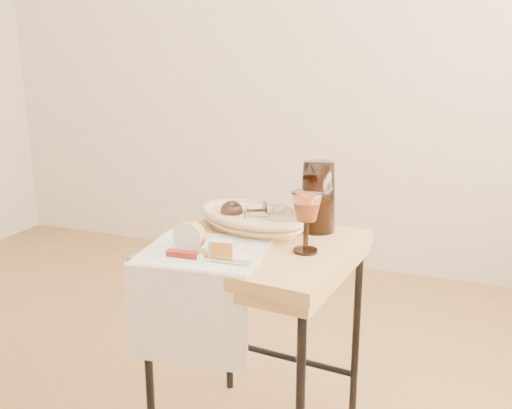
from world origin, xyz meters
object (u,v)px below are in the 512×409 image
at_px(wine_goblet, 306,222).
at_px(table_knife, 205,256).
at_px(bread_basket, 253,220).
at_px(goblet_lying_a, 246,211).
at_px(tea_towel, 204,251).
at_px(goblet_lying_b, 266,216).
at_px(side_table, 258,348).
at_px(apple_half, 191,235).
at_px(pitcher, 318,197).

distance_m(wine_goblet, table_knife, 0.29).
bearing_deg(bread_basket, wine_goblet, -11.73).
height_order(goblet_lying_a, wine_goblet, wine_goblet).
xyz_separation_m(tea_towel, goblet_lying_a, (0.02, 0.26, 0.05)).
bearing_deg(goblet_lying_b, goblet_lying_a, 147.54).
bearing_deg(side_table, apple_half, -138.27).
distance_m(goblet_lying_a, goblet_lying_b, 0.09).
relative_size(bread_basket, apple_half, 3.71).
relative_size(tea_towel, table_knife, 1.42).
xyz_separation_m(pitcher, table_knife, (-0.20, -0.36, -0.09)).
bearing_deg(bread_basket, apple_half, -85.15).
bearing_deg(goblet_lying_b, bread_basket, 149.36).
distance_m(side_table, tea_towel, 0.38).
xyz_separation_m(bread_basket, goblet_lying_b, (0.05, -0.02, 0.02)).
relative_size(side_table, wine_goblet, 3.88).
bearing_deg(apple_half, goblet_lying_b, 59.89).
relative_size(side_table, bread_basket, 1.97).
xyz_separation_m(goblet_lying_a, wine_goblet, (0.24, -0.16, 0.04)).
bearing_deg(side_table, pitcher, 54.48).
distance_m(goblet_lying_b, wine_goblet, 0.21).
height_order(goblet_lying_a, table_knife, goblet_lying_a).
distance_m(side_table, apple_half, 0.43).
bearing_deg(tea_towel, goblet_lying_a, 79.55).
xyz_separation_m(side_table, goblet_lying_b, (-0.01, 0.10, 0.39)).
bearing_deg(table_knife, side_table, 64.84).
xyz_separation_m(bread_basket, goblet_lying_a, (-0.03, 0.02, 0.02)).
xyz_separation_m(pitcher, wine_goblet, (0.02, -0.20, -0.02)).
height_order(side_table, tea_towel, tea_towel).
relative_size(apple_half, table_knife, 0.40).
height_order(goblet_lying_b, pitcher, pitcher).
bearing_deg(goblet_lying_a, table_knife, 62.05).
height_order(bread_basket, table_knife, bread_basket).
relative_size(goblet_lying_a, pitcher, 0.47).
xyz_separation_m(goblet_lying_b, pitcher, (0.14, 0.07, 0.05)).
height_order(tea_towel, apple_half, apple_half).
bearing_deg(apple_half, table_knife, -39.95).
relative_size(goblet_lying_b, wine_goblet, 0.75).
height_order(tea_towel, goblet_lying_a, goblet_lying_a).
relative_size(wine_goblet, apple_half, 1.89).
relative_size(side_table, table_knife, 2.91).
distance_m(tea_towel, wine_goblet, 0.29).
height_order(side_table, wine_goblet, wine_goblet).
relative_size(goblet_lying_b, apple_half, 1.42).
bearing_deg(tea_towel, apple_half, -174.65).
height_order(side_table, apple_half, apple_half).
height_order(wine_goblet, table_knife, wine_goblet).
relative_size(wine_goblet, table_knife, 0.75).
bearing_deg(wine_goblet, side_table, 170.67).
bearing_deg(bread_basket, pitcher, 38.88).
bearing_deg(pitcher, wine_goblet, -99.60).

